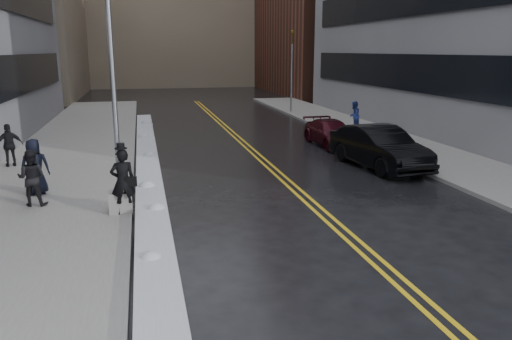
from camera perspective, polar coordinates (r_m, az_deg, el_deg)
ground at (r=13.49m, az=-1.11°, el=-6.94°), size 160.00×160.00×0.00m
sidewalk_west at (r=23.07m, az=-20.56°, el=1.07°), size 5.50×50.00×0.15m
sidewalk_east at (r=26.08m, az=16.17°, el=2.76°), size 4.00×50.00×0.15m
lane_line_left at (r=23.38m, az=-0.50°, el=1.92°), size 0.12×50.00×0.01m
lane_line_right at (r=23.45m, az=0.22°, el=1.96°), size 0.12×50.00×0.01m
snow_ridge at (r=20.87m, az=-12.27°, el=0.65°), size 0.90×30.00×0.34m
building_west_far at (r=57.99m, az=-26.94°, el=16.40°), size 14.00×22.00×18.00m
building_far at (r=72.78m, az=-9.77°, el=18.33°), size 36.00×16.00×22.00m
lamppost at (r=14.55m, az=-15.68°, el=4.40°), size 0.65×0.65×7.62m
fire_hydrant at (r=25.53m, az=14.27°, el=3.74°), size 0.26×0.26×0.73m
traffic_signal at (r=38.04m, az=4.10°, el=11.54°), size 0.16×0.20×6.00m
pedestrian_fedora at (r=14.60m, az=-14.97°, el=-1.30°), size 0.75×0.55×1.89m
pedestrian_b at (r=16.34m, az=-24.28°, el=-0.81°), size 0.92×0.77×1.71m
pedestrian_c at (r=17.56m, az=-23.95°, el=0.35°), size 1.01×0.78×1.83m
pedestrian_d at (r=22.26m, az=-26.33°, el=2.55°), size 1.09×0.73×1.72m
pedestrian_east at (r=29.80m, az=11.14°, el=6.11°), size 1.03×1.01×1.67m
car_black at (r=20.94m, az=13.89°, el=2.53°), size 2.47×5.40×1.72m
car_maroon at (r=25.54m, az=8.62°, el=4.21°), size 1.93×4.45×1.28m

